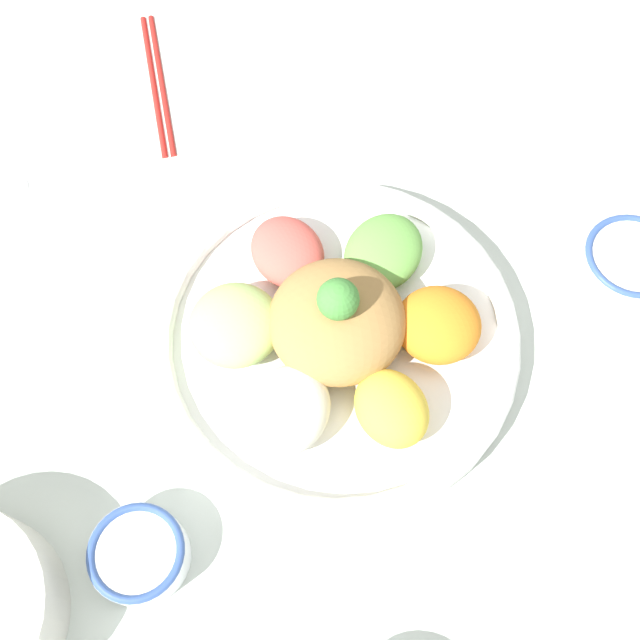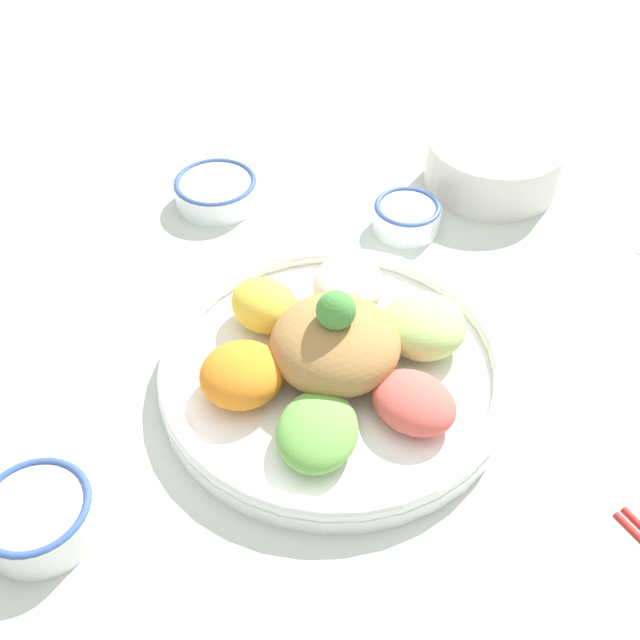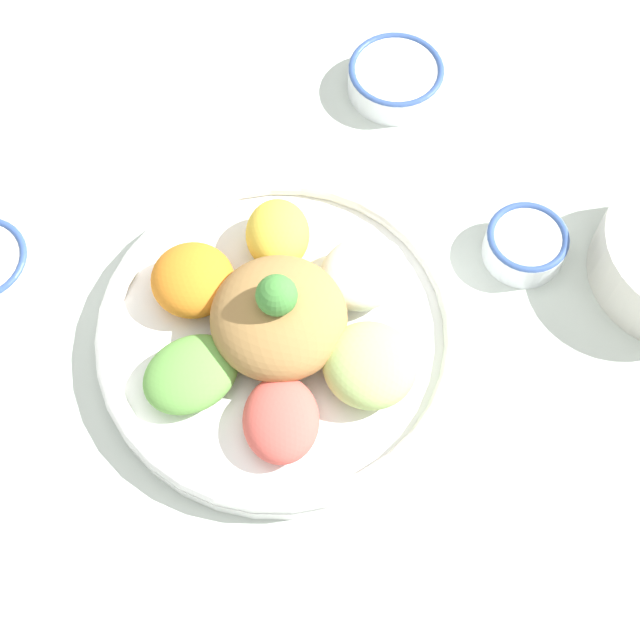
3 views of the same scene
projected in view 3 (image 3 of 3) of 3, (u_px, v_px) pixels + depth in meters
ground_plane at (312, 306)px, 0.91m from camera, size 2.40×2.40×0.00m
salad_platter at (282, 328)px, 0.87m from camera, size 0.36×0.36×0.12m
sauce_bowl_red at (396, 77)px, 1.02m from camera, size 0.11×0.11×0.04m
sauce_bowl_dark at (524, 240)px, 0.92m from camera, size 0.08×0.08×0.04m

